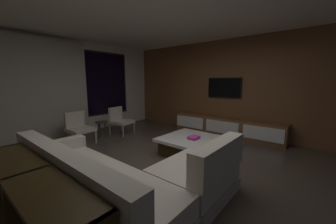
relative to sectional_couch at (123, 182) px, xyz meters
The scene contains 13 objects.
floor 1.06m from the sectional_couch, 10.92° to the left, with size 9.20×9.20×0.00m, color #473D33.
back_wall_with_window 4.06m from the sectional_couch, 76.11° to the left, with size 6.60×0.30×2.70m.
media_wall 4.20m from the sectional_couch, ahead, with size 0.12×7.80×2.70m.
ceiling 2.62m from the sectional_couch, 10.92° to the left, with size 8.20×8.20×0.00m, color silver.
sectional_couch is the anchor object (origin of this frame).
coffee_table 2.00m from the sectional_couch, ahead, with size 1.16×1.16×0.36m.
book_stack_on_coffee_table 1.93m from the sectional_couch, ahead, with size 0.25×0.18×0.06m.
accent_chair_near_window 3.42m from the sectional_couch, 54.04° to the left, with size 0.63×0.65×0.78m.
accent_chair_by_curtain 2.92m from the sectional_couch, 73.94° to the left, with size 0.58×0.60×0.78m.
side_stool 3.09m from the sectional_couch, 63.02° to the left, with size 0.32×0.32×0.46m.
media_console 3.78m from the sectional_couch, ahead, with size 0.46×3.10×0.52m.
mounted_tv 4.12m from the sectional_couch, ahead, with size 0.05×0.98×0.57m.
console_table_behind_couch 0.93m from the sectional_couch, behind, with size 0.40×2.10×0.74m.
Camera 1 is at (-2.36, -2.04, 1.53)m, focal length 20.57 mm.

